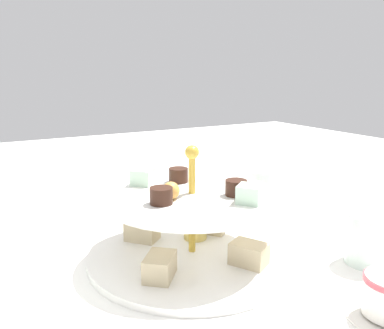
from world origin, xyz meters
The scene contains 6 objects.
ground_plane centered at (0.00, 0.00, 0.00)m, with size 2.40×2.40×0.00m, color white.
tiered_serving_stand centered at (0.00, 0.00, 0.04)m, with size 0.30×0.30×0.17m.
water_glass_tall_right centered at (-0.03, 0.25, 0.06)m, with size 0.07×0.07×0.13m, color silver.
water_glass_short_left centered at (-0.14, -0.21, 0.04)m, with size 0.06×0.06×0.07m, color silver.
butter_knife_left centered at (0.29, 0.09, 0.00)m, with size 0.17×0.01×0.00m, color silver.
water_glass_mid_back centered at (0.09, -0.21, 0.04)m, with size 0.06×0.06×0.09m, color silver.
Camera 1 is at (-0.47, 0.27, 0.27)m, focal length 37.52 mm.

